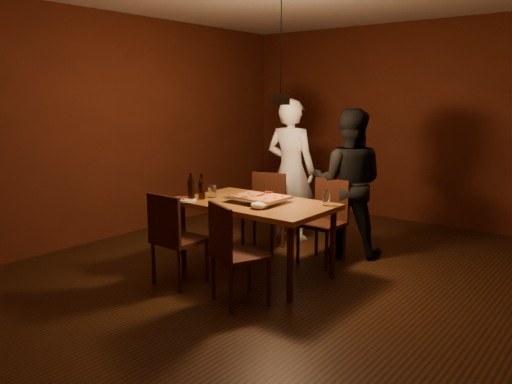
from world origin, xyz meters
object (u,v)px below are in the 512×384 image
Objects in this scene: diner_white at (291,170)px; beer_bottle_a at (191,187)px; beer_bottle_b at (202,187)px; pendant_lamp at (281,98)px; diner_dark at (348,183)px; chair_near_left at (173,231)px; chair_near_right at (232,245)px; plate_slice at (183,199)px; chair_far_right at (326,213)px; pizza_tray at (259,200)px; chair_far_left at (266,204)px; dining_table at (256,209)px.

beer_bottle_a is at bearing 79.33° from diner_white.
beer_bottle_a is at bearing -116.99° from beer_bottle_b.
pendant_lamp reaches higher than beer_bottle_a.
diner_dark is 1.40m from pendant_lamp.
diner_white is at bearing 119.67° from pendant_lamp.
chair_near_left is 2.04m from diner_white.
chair_near_left is 1.77× the size of beer_bottle_a.
chair_near_right is 1.50m from pendant_lamp.
pendant_lamp reaches higher than plate_slice.
chair_far_right is at bearing 51.53° from beer_bottle_a.
chair_near_left is 0.28× the size of diner_white.
pendant_lamp is at bearing 42.31° from pizza_tray.
pizza_tray is 2.07× the size of plate_slice.
chair_far_left is at bearing 91.04° from chair_near_left.
plate_slice is 1.86m from diner_dark.
chair_far_right is (0.79, 0.05, 0.00)m from chair_far_left.
pendant_lamp reaches higher than pizza_tray.
diner_white is at bearing -105.75° from chair_far_left.
chair_near_left is 0.61m from beer_bottle_b.
beer_bottle_b is (-0.85, -1.04, 0.34)m from chair_far_right.
diner_dark is (0.86, -0.12, -0.05)m from diner_white.
chair_far_left and chair_far_right have the same top height.
dining_table is 0.80m from chair_near_right.
dining_table is 3.09× the size of chair_far_right.
chair_near_right is 0.31× the size of diner_white.
dining_table is at bearing 59.97° from chair_near_left.
chair_near_right is at bearing -30.70° from beer_bottle_b.
chair_far_left is at bearing 81.34° from plate_slice.
chair_far_right is at bearing 167.29° from chair_far_left.
dining_table is 0.88m from chair_far_right.
chair_near_left reaches higher than dining_table.
diner_white is (-0.79, 0.47, 0.34)m from chair_far_right.
dining_table is 1.36× the size of pendant_lamp.
dining_table is 1.11m from pendant_lamp.
diner_white reaches higher than dining_table.
diner_white reaches higher than chair_far_left.
chair_near_right is at bearing -82.20° from pendant_lamp.
dining_table is 5.82× the size of beer_bottle_b.
beer_bottle_b is (-0.54, -0.25, 0.10)m from pizza_tray.
diner_white is 1.59× the size of pendant_lamp.
chair_near_right is (0.31, -0.72, -0.14)m from dining_table.
chair_far_left is at bearing 5.26° from chair_far_right.
chair_near_left is 0.88× the size of chair_near_right.
beer_bottle_b reaches higher than pizza_tray.
plate_slice is (-0.17, -1.14, 0.22)m from chair_far_left.
beer_bottle_a is 0.16× the size of diner_white.
chair_far_right and chair_near_left have the same top height.
chair_far_left is 1.49m from chair_near_left.
chair_far_left is at bearing 86.16° from beer_bottle_b.
beer_bottle_b is at bearing -152.27° from pendant_lamp.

